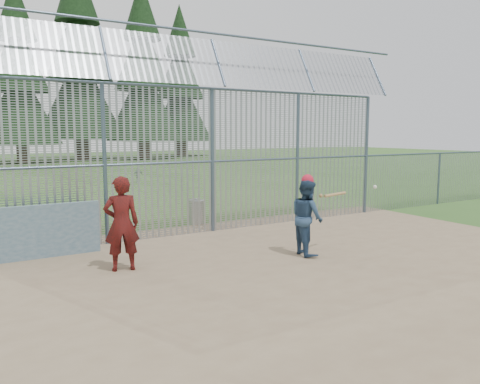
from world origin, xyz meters
TOP-DOWN VIEW (x-y plane):
  - ground at (0.00, 0.00)m, footprint 120.00×120.00m
  - dirt_infield at (0.00, -0.50)m, footprint 14.00×10.00m
  - dugout_wall at (-4.60, 2.90)m, footprint 2.50×0.12m
  - batter at (0.65, 0.11)m, footprint 0.80×0.95m
  - onlooker at (-3.36, 1.06)m, footprint 0.78×0.59m
  - bg_kid_seated at (2.45, 17.13)m, footprint 0.54×0.31m
  - batting_gear at (0.80, 0.07)m, footprint 1.92×0.58m
  - trash_can at (0.07, 4.74)m, footprint 0.56×0.56m
  - backstop_fence at (1.81, 3.43)m, footprint 20.09×0.81m
  - conifer_row at (1.93, 41.51)m, footprint 38.48×12.26m

SIDE VIEW (x-z plane):
  - ground at x=0.00m, z-range 0.00..0.00m
  - dirt_infield at x=0.00m, z-range 0.00..0.02m
  - trash_can at x=0.07m, z-range -0.03..0.79m
  - bg_kid_seated at x=2.45m, z-range 0.00..0.87m
  - dugout_wall at x=-4.60m, z-range 0.02..1.22m
  - batter at x=0.65m, z-range 0.02..1.75m
  - onlooker at x=-3.36m, z-range 0.02..1.95m
  - batting_gear at x=0.80m, z-range 1.40..1.94m
  - backstop_fence at x=1.81m, z-range -0.29..5.01m
  - conifer_row at x=1.93m, z-range 0.73..20.93m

